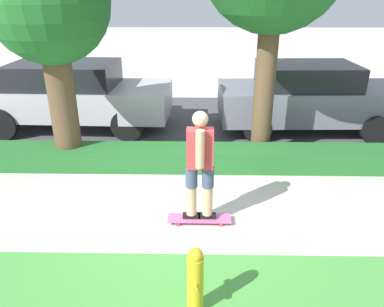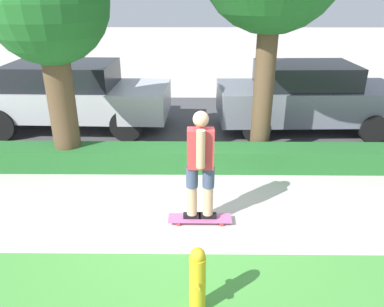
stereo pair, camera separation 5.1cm
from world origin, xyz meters
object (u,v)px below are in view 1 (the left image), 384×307
(parked_car_front, at_px, (71,94))
(tree_near, at_px, (49,10))
(skater_person, at_px, (200,164))
(parked_car_middle, at_px, (308,97))
(skateboard, at_px, (199,218))
(fire_hydrant, at_px, (195,280))

(parked_car_front, bearing_deg, tree_near, -73.26)
(skater_person, relative_size, parked_car_middle, 0.39)
(skateboard, bearing_deg, skater_person, 146.31)
(tree_near, bearing_deg, skateboard, -37.12)
(skater_person, bearing_deg, tree_near, 142.88)
(tree_near, distance_m, fire_hydrant, 5.01)
(skateboard, xyz_separation_m, parked_car_front, (-3.12, 4.11, 0.79))
(parked_car_middle, distance_m, fire_hydrant, 6.29)
(parked_car_front, height_order, fire_hydrant, parked_car_front)
(skateboard, xyz_separation_m, parked_car_middle, (2.59, 4.03, 0.77))
(skater_person, height_order, parked_car_middle, skater_person)
(parked_car_middle, bearing_deg, skateboard, -124.35)
(skater_person, xyz_separation_m, parked_car_front, (-3.12, 4.11, -0.11))
(skateboard, bearing_deg, parked_car_front, 127.22)
(parked_car_front, xyz_separation_m, parked_car_middle, (5.71, -0.08, -0.01))
(skateboard, distance_m, tree_near, 4.24)
(tree_near, distance_m, parked_car_middle, 5.91)
(parked_car_front, bearing_deg, skater_person, -51.15)
(skater_person, distance_m, tree_near, 3.71)
(tree_near, height_order, fire_hydrant, tree_near)
(parked_car_middle, bearing_deg, tree_near, -159.18)
(skater_person, xyz_separation_m, tree_near, (-2.53, 1.91, 1.92))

